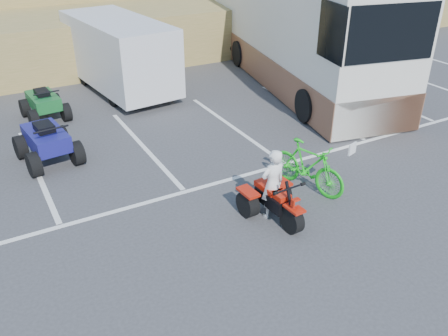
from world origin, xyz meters
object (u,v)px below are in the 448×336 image
rv_motorhome (295,32)px  rider (273,184)px  green_dirt_bike (308,166)px  quad_atv_blue (51,161)px  cargo_trailer (119,53)px  red_trike_atv (275,219)px  quad_atv_green (47,118)px

rv_motorhome → rider: bearing=-117.3°
rider → green_dirt_bike: (1.28, 0.51, -0.18)m
rv_motorhome → quad_atv_blue: 9.60m
rider → cargo_trailer: (-0.17, 8.92, 0.55)m
red_trike_atv → green_dirt_bike: bearing=24.8°
green_dirt_bike → cargo_trailer: bearing=83.1°
red_trike_atv → rider: rider is taller
red_trike_atv → rv_motorhome: (5.68, 7.21, 1.70)m
red_trike_atv → cargo_trailer: size_ratio=0.27×
rider → quad_atv_green: bearing=-70.9°
quad_atv_green → quad_atv_blue: bearing=-104.0°
rv_motorhome → quad_atv_green: rv_motorhome is taller
cargo_trailer → rider: bearing=-95.1°
rv_motorhome → quad_atv_blue: bearing=-153.7°
rider → rv_motorhome: bearing=-131.5°
rv_motorhome → quad_atv_green: (-8.69, 0.46, -1.70)m
green_dirt_bike → cargo_trailer: cargo_trailer is taller
green_dirt_bike → rv_motorhome: 7.98m
rider → quad_atv_blue: 5.84m
red_trike_atv → quad_atv_blue: 5.92m
red_trike_atv → quad_atv_blue: (-3.46, 4.81, 0.00)m
cargo_trailer → green_dirt_bike: bearing=-86.4°
quad_atv_green → cargo_trailer: bearing=21.4°
rider → rv_motorhome: size_ratio=0.13×
red_trike_atv → green_dirt_bike: (1.27, 0.66, 0.56)m
rv_motorhome → quad_atv_green: size_ratio=7.32×
rider → green_dirt_bike: size_ratio=0.79×
quad_atv_blue → quad_atv_green: size_ratio=1.11×
rv_motorhome → quad_atv_blue: (-9.14, -2.40, -1.70)m
green_dirt_bike → quad_atv_blue: green_dirt_bike is taller
rider → quad_atv_green: (-3.00, 7.52, -0.74)m
red_trike_atv → rv_motorhome: rv_motorhome is taller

